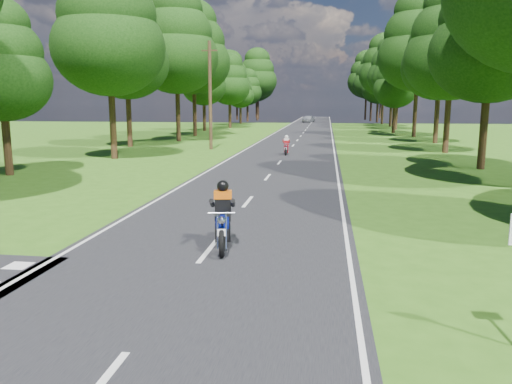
# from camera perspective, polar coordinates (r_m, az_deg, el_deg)

# --- Properties ---
(ground) EXTENTS (160.00, 160.00, 0.00)m
(ground) POSITION_cam_1_polar(r_m,az_deg,el_deg) (10.19, -8.08, -9.94)
(ground) COLOR #305C15
(ground) RESTS_ON ground
(main_road) EXTENTS (7.00, 140.00, 0.02)m
(main_road) POSITION_cam_1_polar(r_m,az_deg,el_deg) (59.35, 5.43, 6.74)
(main_road) COLOR black
(main_road) RESTS_ON ground
(road_markings) EXTENTS (7.40, 140.00, 0.01)m
(road_markings) POSITION_cam_1_polar(r_m,az_deg,el_deg) (57.49, 5.21, 6.65)
(road_markings) COLOR silver
(road_markings) RESTS_ON main_road
(treeline) EXTENTS (40.00, 115.35, 14.78)m
(treeline) POSITION_cam_1_polar(r_m,az_deg,el_deg) (69.42, 7.16, 14.01)
(treeline) COLOR black
(treeline) RESTS_ON ground
(telegraph_pole) EXTENTS (1.20, 0.26, 8.00)m
(telegraph_pole) POSITION_cam_1_polar(r_m,az_deg,el_deg) (38.20, -5.26, 10.99)
(telegraph_pole) COLOR #382616
(telegraph_pole) RESTS_ON ground
(rider_near_blue) EXTENTS (0.97, 2.03, 1.62)m
(rider_near_blue) POSITION_cam_1_polar(r_m,az_deg,el_deg) (12.06, -3.82, -2.58)
(rider_near_blue) COLOR #0E1C9A
(rider_near_blue) RESTS_ON main_road
(rider_far_red) EXTENTS (0.57, 1.60, 1.32)m
(rider_far_red) POSITION_cam_1_polar(r_m,az_deg,el_deg) (33.97, 3.49, 5.40)
(rider_far_red) COLOR maroon
(rider_far_red) RESTS_ON main_road
(distant_car) EXTENTS (2.49, 3.99, 1.27)m
(distant_car) POSITION_cam_1_polar(r_m,az_deg,el_deg) (91.27, 6.02, 8.31)
(distant_car) COLOR #B8BBC0
(distant_car) RESTS_ON main_road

